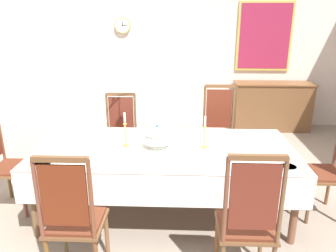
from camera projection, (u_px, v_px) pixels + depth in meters
name	position (u px, v px, depth m)	size (l,w,h in m)	color
ground	(165.00, 215.00, 3.56)	(6.79, 6.43, 0.04)	gray
back_wall	(173.00, 42.00, 6.13)	(6.79, 0.08, 3.22)	silver
dining_table	(165.00, 154.00, 3.40)	(2.65, 1.22, 0.75)	brown
tablecloth	(165.00, 154.00, 3.40)	(2.67, 1.24, 0.33)	white
chair_south_a	(73.00, 217.00, 2.50)	(0.44, 0.42, 1.14)	brown
chair_north_a	(120.00, 132.00, 4.43)	(0.44, 0.42, 1.08)	brown
chair_south_b	(248.00, 220.00, 2.44)	(0.44, 0.42, 1.18)	brown
chair_north_b	(219.00, 130.00, 4.37)	(0.44, 0.42, 1.20)	brown
chair_head_west	(6.00, 160.00, 3.51)	(0.42, 0.44, 1.12)	brown
chair_head_east	(330.00, 166.00, 3.37)	(0.42, 0.44, 1.12)	brown
soup_tureen	(157.00, 137.00, 3.35)	(0.31, 0.31, 0.24)	white
candlestick_west	(125.00, 133.00, 3.35)	(0.07, 0.07, 0.37)	gold
candlestick_east	(205.00, 135.00, 3.32)	(0.07, 0.07, 0.34)	gold
bowl_near_left	(289.00, 168.00, 2.88)	(0.17, 0.17, 0.03)	white
bowl_near_right	(43.00, 164.00, 2.94)	(0.18, 0.18, 0.04)	white
spoon_primary	(299.00, 168.00, 2.90)	(0.07, 0.17, 0.01)	gold
spoon_secondary	(31.00, 164.00, 2.97)	(0.04, 0.18, 0.01)	gold
sideboard	(272.00, 106.00, 6.12)	(1.44, 0.48, 0.90)	brown
mounted_clock	(123.00, 26.00, 6.00)	(0.29, 0.06, 0.29)	#D1B251
framed_painting	(265.00, 37.00, 5.97)	(1.00, 0.05, 1.24)	#D1B251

